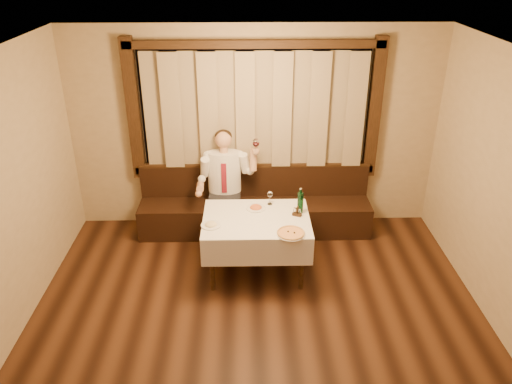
{
  "coord_description": "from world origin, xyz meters",
  "views": [
    {
      "loc": [
        -0.11,
        -3.46,
        3.68
      ],
      "look_at": [
        0.0,
        1.9,
        1.0
      ],
      "focal_mm": 35.0,
      "sensor_mm": 36.0,
      "label": 1
    }
  ],
  "objects_px": {
    "banquette": "(255,210)",
    "seated_man": "(225,177)",
    "green_bottle": "(300,202)",
    "dining_table": "(256,226)",
    "cruet_caddy": "(297,213)",
    "pizza": "(291,233)",
    "pasta_cream": "(211,223)",
    "pasta_red": "(256,206)"
  },
  "relations": [
    {
      "from": "cruet_caddy",
      "to": "seated_man",
      "type": "height_order",
      "value": "seated_man"
    },
    {
      "from": "dining_table",
      "to": "pasta_red",
      "type": "distance_m",
      "value": 0.27
    },
    {
      "from": "dining_table",
      "to": "seated_man",
      "type": "relative_size",
      "value": 0.85
    },
    {
      "from": "banquette",
      "to": "cruet_caddy",
      "type": "bearing_deg",
      "value": -63.44
    },
    {
      "from": "banquette",
      "to": "pasta_red",
      "type": "distance_m",
      "value": 0.93
    },
    {
      "from": "dining_table",
      "to": "seated_man",
      "type": "bearing_deg",
      "value": 113.53
    },
    {
      "from": "seated_man",
      "to": "green_bottle",
      "type": "bearing_deg",
      "value": -40.85
    },
    {
      "from": "pasta_red",
      "to": "pasta_cream",
      "type": "relative_size",
      "value": 1.03
    },
    {
      "from": "dining_table",
      "to": "cruet_caddy",
      "type": "xyz_separation_m",
      "value": [
        0.49,
        0.05,
        0.15
      ]
    },
    {
      "from": "green_bottle",
      "to": "seated_man",
      "type": "distance_m",
      "value": 1.24
    },
    {
      "from": "banquette",
      "to": "dining_table",
      "type": "height_order",
      "value": "banquette"
    },
    {
      "from": "pasta_red",
      "to": "seated_man",
      "type": "xyz_separation_m",
      "value": [
        -0.4,
        0.7,
        0.07
      ]
    },
    {
      "from": "cruet_caddy",
      "to": "pasta_red",
      "type": "bearing_deg",
      "value": -175.84
    },
    {
      "from": "pasta_red",
      "to": "cruet_caddy",
      "type": "distance_m",
      "value": 0.52
    },
    {
      "from": "dining_table",
      "to": "seated_man",
      "type": "height_order",
      "value": "seated_man"
    },
    {
      "from": "banquette",
      "to": "seated_man",
      "type": "bearing_deg",
      "value": -167.36
    },
    {
      "from": "dining_table",
      "to": "pizza",
      "type": "relative_size",
      "value": 3.84
    },
    {
      "from": "cruet_caddy",
      "to": "pizza",
      "type": "bearing_deg",
      "value": -79.54
    },
    {
      "from": "pizza",
      "to": "pasta_red",
      "type": "height_order",
      "value": "pasta_red"
    },
    {
      "from": "seated_man",
      "to": "pasta_red",
      "type": "bearing_deg",
      "value": -59.98
    },
    {
      "from": "banquette",
      "to": "cruet_caddy",
      "type": "distance_m",
      "value": 1.2
    },
    {
      "from": "banquette",
      "to": "green_bottle",
      "type": "xyz_separation_m",
      "value": [
        0.53,
        -0.9,
        0.58
      ]
    },
    {
      "from": "pasta_cream",
      "to": "green_bottle",
      "type": "height_order",
      "value": "green_bottle"
    },
    {
      "from": "banquette",
      "to": "pasta_cream",
      "type": "bearing_deg",
      "value": -113.88
    },
    {
      "from": "green_bottle",
      "to": "dining_table",
      "type": "bearing_deg",
      "value": -166.94
    },
    {
      "from": "pizza",
      "to": "cruet_caddy",
      "type": "distance_m",
      "value": 0.44
    },
    {
      "from": "dining_table",
      "to": "green_bottle",
      "type": "xyz_separation_m",
      "value": [
        0.53,
        0.12,
        0.24
      ]
    },
    {
      "from": "banquette",
      "to": "pizza",
      "type": "height_order",
      "value": "banquette"
    },
    {
      "from": "green_bottle",
      "to": "seated_man",
      "type": "relative_size",
      "value": 0.22
    },
    {
      "from": "banquette",
      "to": "seated_man",
      "type": "xyz_separation_m",
      "value": [
        -0.41,
        -0.09,
        0.55
      ]
    },
    {
      "from": "pasta_red",
      "to": "banquette",
      "type": "bearing_deg",
      "value": 89.92
    },
    {
      "from": "dining_table",
      "to": "cruet_caddy",
      "type": "relative_size",
      "value": 10.44
    },
    {
      "from": "dining_table",
      "to": "pasta_red",
      "type": "xyz_separation_m",
      "value": [
        -0.0,
        0.23,
        0.14
      ]
    },
    {
      "from": "banquette",
      "to": "pizza",
      "type": "distance_m",
      "value": 1.52
    },
    {
      "from": "banquette",
      "to": "pasta_red",
      "type": "bearing_deg",
      "value": -90.08
    },
    {
      "from": "banquette",
      "to": "seated_man",
      "type": "relative_size",
      "value": 2.15
    },
    {
      "from": "pasta_red",
      "to": "cruet_caddy",
      "type": "height_order",
      "value": "cruet_caddy"
    },
    {
      "from": "green_bottle",
      "to": "banquette",
      "type": "bearing_deg",
      "value": 120.48
    },
    {
      "from": "dining_table",
      "to": "pasta_cream",
      "type": "relative_size",
      "value": 5.51
    },
    {
      "from": "banquette",
      "to": "seated_man",
      "type": "distance_m",
      "value": 0.69
    },
    {
      "from": "pizza",
      "to": "pasta_red",
      "type": "distance_m",
      "value": 0.72
    },
    {
      "from": "pizza",
      "to": "pasta_cream",
      "type": "distance_m",
      "value": 0.93
    }
  ]
}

